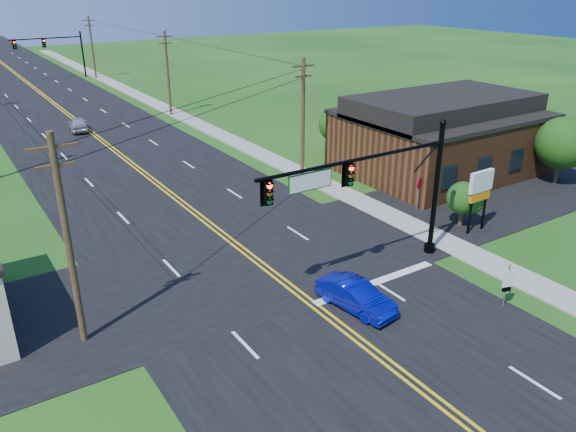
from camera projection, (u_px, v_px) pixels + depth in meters
ground at (419, 392)px, 20.66m from camera, size 260.00×260.00×0.00m
road_main at (77, 123)px, 59.27m from camera, size 16.00×220.00×0.04m
road_cross at (256, 264)px, 29.92m from camera, size 70.00×10.00×0.04m
sidewalk at (208, 129)px, 56.80m from camera, size 2.00×160.00×0.08m
signal_mast_main at (373, 187)px, 27.16m from camera, size 11.30×0.60×7.48m
signal_mast_far at (52, 48)px, 82.90m from camera, size 10.98×0.60×7.48m
brick_building at (440, 141)px, 43.66m from camera, size 14.20×11.20×4.70m
utility_pole_left_a at (67, 239)px, 21.78m from camera, size 1.80×0.28×9.00m
utility_pole_right_a at (303, 118)px, 40.72m from camera, size 1.80×0.28×9.00m
utility_pole_right_b at (168, 72)px, 60.80m from camera, size 1.80×0.28×9.00m
utility_pole_right_c at (92, 46)px, 83.97m from camera, size 1.80×0.28×9.00m
tree_right_front at (562, 143)px, 40.47m from camera, size 3.80×3.80×5.00m
tree_right_back at (336, 124)px, 47.74m from camera, size 3.00×3.00×4.10m
shrub_corner at (463, 198)px, 33.79m from camera, size 2.00×2.00×2.86m
blue_car at (356, 297)px, 25.61m from camera, size 2.00×4.16×1.32m
distant_car at (78, 124)px, 55.71m from camera, size 2.21×4.29×1.40m
route_sign at (507, 283)px, 25.52m from camera, size 0.53×0.21×2.19m
stop_sign at (419, 186)px, 36.29m from camera, size 0.75×0.37×2.28m
pylon_sign at (481, 188)px, 32.69m from camera, size 1.87×0.33×3.83m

